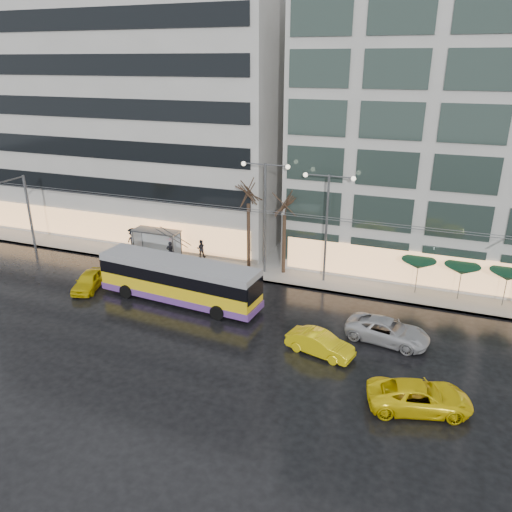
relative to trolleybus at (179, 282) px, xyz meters
The scene contains 22 objects.
ground 4.56m from the trolleybus, 60.99° to the right, with size 140.00×140.00×0.00m, color black.
sidewalk 11.13m from the trolleybus, 68.28° to the left, with size 80.00×10.00×0.15m, color gray.
kerb 6.85m from the trolleybus, 52.38° to the left, with size 80.00×0.10×0.15m, color slate.
building_left 22.77m from the trolleybus, 132.39° to the left, with size 34.00×14.00×22.00m, color #A1A09A.
building_right 28.29m from the trolleybus, 35.87° to the left, with size 32.00×14.00×25.00m, color #A1A09A.
trolleybus is the anchor object (origin of this frame).
catenary 5.86m from the trolleybus, 53.62° to the left, with size 42.24×5.12×7.00m.
bus_shelter 9.38m from the trolleybus, 132.27° to the left, with size 4.20×1.60×2.51m.
street_lamp_near 9.27m from the trolleybus, 59.91° to the left, with size 3.96×0.36×9.03m.
street_lamp_far 12.23m from the trolleybus, 37.80° to the left, with size 3.96×0.36×8.53m.
tree_a 9.48m from the trolleybus, 70.39° to the left, with size 3.20×3.20×8.40m.
tree_b 10.49m from the trolleybus, 53.14° to the left, with size 3.20×3.20×7.70m.
parasol_a 17.66m from the trolleybus, 24.25° to the left, with size 2.50×2.50×2.65m.
parasol_b 20.43m from the trolleybus, 20.79° to the left, with size 2.50×2.50×2.65m.
parasol_c 23.26m from the trolleybus, 18.17° to the left, with size 2.50×2.50×2.65m.
taxi_a 7.62m from the trolleybus, behind, with size 1.63×4.05×1.38m, color gold.
taxi_b 11.83m from the trolleybus, 16.25° to the right, with size 1.44×4.14×1.36m, color yellow.
taxi_c 18.45m from the trolleybus, 20.71° to the right, with size 2.39×5.18×1.44m, color yellow.
sedan_silver 14.96m from the trolleybus, ahead, with size 2.38×5.16×1.43m, color #A8A8AD.
pedestrian_a 7.50m from the trolleybus, 124.72° to the left, with size 1.21×1.23×2.19m.
pedestrian_b 8.40m from the trolleybus, 105.80° to the left, with size 0.94×0.83×1.63m.
pedestrian_c 11.74m from the trolleybus, 139.94° to the left, with size 1.21×0.85×2.11m.
Camera 1 is at (14.79, -25.10, 16.50)m, focal length 35.00 mm.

